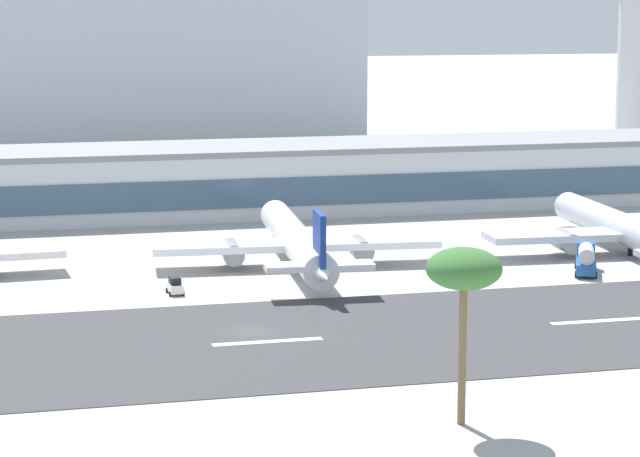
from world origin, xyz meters
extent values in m
plane|color=#A8A8A3|center=(0.00, 0.00, 0.00)|extent=(1400.00, 1400.00, 0.00)
cube|color=#38383A|center=(0.00, -4.89, 0.04)|extent=(800.00, 37.67, 0.08)
cube|color=white|center=(1.05, -4.89, 0.09)|extent=(12.00, 1.20, 0.01)
cube|color=white|center=(39.76, -4.89, 0.09)|extent=(12.00, 1.20, 0.01)
cube|color=silver|center=(13.50, 82.65, 5.32)|extent=(181.56, 21.47, 10.64)
cube|color=#38516B|center=(13.50, 71.77, 4.79)|extent=(176.11, 0.30, 4.79)
cube|color=gray|center=(13.50, 82.65, 11.14)|extent=(183.37, 21.69, 1.00)
cylinder|color=silver|center=(107.86, 121.79, 21.66)|extent=(7.14, 7.14, 43.33)
cube|color=#A8B2BC|center=(0.32, 198.64, 22.65)|extent=(129.02, 36.89, 45.30)
cylinder|color=white|center=(13.25, 35.20, 3.48)|extent=(8.14, 45.06, 4.48)
sphere|color=white|center=(15.09, 57.54, 3.48)|extent=(4.26, 4.26, 4.26)
cone|color=white|center=(11.42, 12.85, 3.48)|extent=(4.68, 8.37, 4.04)
cube|color=white|center=(13.18, 34.30, 3.03)|extent=(39.88, 9.93, 0.99)
cylinder|color=gray|center=(22.03, 33.58, 2.24)|extent=(3.42, 6.50, 2.91)
cylinder|color=gray|center=(4.33, 35.03, 2.24)|extent=(3.42, 6.50, 2.91)
cube|color=white|center=(11.57, 14.64, 3.92)|extent=(13.68, 4.78, 0.79)
cube|color=navy|center=(11.57, 14.64, 7.06)|extent=(1.21, 6.09, 7.17)
cylinder|color=black|center=(13.07, 32.96, 0.62)|extent=(0.81, 0.81, 1.23)
cylinder|color=silver|center=(61.47, 32.41, 3.47)|extent=(6.93, 44.97, 4.48)
sphere|color=silver|center=(62.70, 54.77, 3.47)|extent=(4.25, 4.25, 4.25)
cube|color=silver|center=(61.42, 31.52, 3.02)|extent=(42.07, 9.00, 0.99)
cylinder|color=gray|center=(52.04, 32.04, 2.24)|extent=(3.25, 6.42, 2.91)
cylinder|color=black|center=(61.35, 30.18, 0.62)|extent=(0.81, 0.81, 1.23)
cube|color=#23569E|center=(49.74, 20.24, 1.15)|extent=(5.89, 8.81, 1.40)
cylinder|color=silver|center=(49.32, 19.31, 2.90)|extent=(4.31, 6.13, 2.10)
cube|color=#23569E|center=(51.08, 23.18, 2.75)|extent=(3.02, 2.85, 1.80)
cylinder|color=black|center=(52.16, 22.41, 0.45)|extent=(0.63, 0.94, 0.90)
cylinder|color=black|center=(49.79, 23.49, 0.45)|extent=(0.63, 0.94, 0.90)
cylinder|color=black|center=(49.69, 16.99, 0.45)|extent=(0.63, 0.94, 0.90)
cylinder|color=black|center=(47.33, 18.07, 0.45)|extent=(0.63, 0.94, 0.90)
cube|color=white|center=(-5.43, 20.81, 0.80)|extent=(1.78, 3.28, 1.00)
cube|color=black|center=(-5.43, 20.81, 1.75)|extent=(1.39, 1.99, 0.90)
cylinder|color=black|center=(-4.69, 21.98, 0.30)|extent=(0.31, 0.61, 0.60)
cylinder|color=black|center=(-6.29, 21.89, 0.30)|extent=(0.31, 0.61, 0.60)
cylinder|color=black|center=(-4.57, 19.74, 0.30)|extent=(0.31, 0.61, 0.60)
cylinder|color=black|center=(-6.17, 19.65, 0.30)|extent=(0.31, 0.61, 0.60)
cylinder|color=brown|center=(11.74, -35.86, 6.86)|extent=(0.69, 0.69, 13.71)
ellipsoid|color=#386B33|center=(11.74, -35.86, 13.71)|extent=(6.52, 6.52, 3.58)
camera|label=1|loc=(-26.20, -138.66, 36.07)|focal=73.81mm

